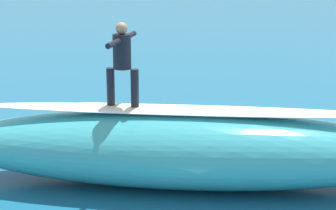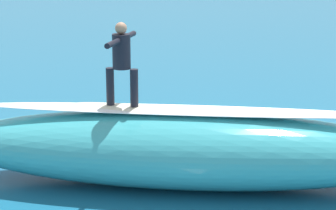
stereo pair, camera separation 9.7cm
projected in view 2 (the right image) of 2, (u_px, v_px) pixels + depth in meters
The scene contains 9 objects.
ground_plane at pixel (237, 155), 13.69m from camera, with size 120.00×120.00×0.00m, color #196084.
wave_crest at pixel (182, 149), 11.88m from camera, with size 8.90×2.00×1.43m, color teal.
wave_foam_lip at pixel (182, 110), 11.68m from camera, with size 7.56×0.70×0.08m, color white.
surfboard_riding at pixel (123, 108), 11.80m from camera, with size 2.14×0.53×0.10m, color #EAE5C6.
surfer_riding at pixel (122, 58), 11.55m from camera, with size 0.61×1.46×1.54m.
surfboard_paddling at pixel (205, 137), 14.67m from camera, with size 1.93×0.55×0.10m, color #33B2D1.
surfer_paddling at pixel (199, 130), 14.62m from camera, with size 1.69×0.90×0.32m.
foam_patch_near at pixel (116, 108), 17.07m from camera, with size 0.94×0.65×0.10m, color white.
foam_patch_mid at pixel (243, 137), 14.71m from camera, with size 0.56×0.43×0.11m, color white.
Camera 2 is at (-2.97, 12.67, 4.64)m, focal length 68.38 mm.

